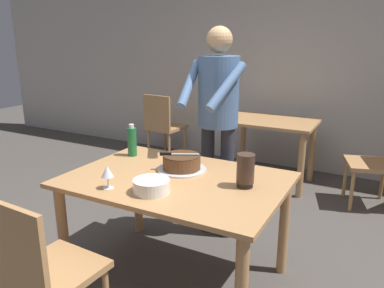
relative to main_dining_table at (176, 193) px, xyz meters
name	(u,v)px	position (x,y,z in m)	size (l,w,h in m)	color
ground_plane	(177,277)	(0.00, 0.00, -0.64)	(14.00, 14.00, 0.00)	#4C4742
back_wall	(290,61)	(0.00, 2.79, 0.71)	(10.00, 0.12, 2.70)	#BCB7AD
main_dining_table	(176,193)	(0.00, 0.00, 0.00)	(1.41, 0.98, 0.75)	tan
cake_on_platter	(182,163)	(-0.04, 0.15, 0.16)	(0.34, 0.34, 0.11)	silver
cake_knife	(171,154)	(-0.10, 0.12, 0.23)	(0.25, 0.14, 0.02)	silver
plate_stack	(152,186)	(-0.01, -0.27, 0.15)	(0.22, 0.22, 0.08)	white
wine_glass_near	(107,172)	(-0.27, -0.35, 0.21)	(0.08, 0.08, 0.14)	silver
water_bottle	(132,141)	(-0.54, 0.26, 0.23)	(0.07, 0.07, 0.25)	#1E6B38
hurricane_lamp	(245,170)	(0.45, 0.07, 0.22)	(0.11, 0.11, 0.21)	black
person_cutting_cake	(218,111)	(-0.03, 0.70, 0.44)	(0.47, 0.56, 1.72)	#2D2D38
chair_near_side	(41,269)	(-0.29, -0.87, -0.15)	(0.46, 0.46, 0.90)	tan
background_table	(270,134)	(0.01, 2.09, -0.06)	(1.00, 0.70, 0.74)	tan
background_chair_1	(380,159)	(1.15, 1.96, -0.15)	(0.55, 0.55, 0.90)	tan
background_chair_2	(163,124)	(-1.54, 2.26, -0.15)	(0.49, 0.49, 0.90)	tan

